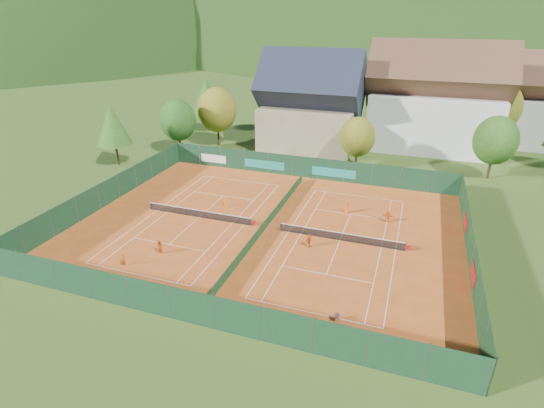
{
  "coord_description": "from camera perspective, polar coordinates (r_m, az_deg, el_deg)",
  "views": [
    {
      "loc": [
        13.75,
        -37.66,
        21.4
      ],
      "look_at": [
        0.0,
        2.0,
        2.0
      ],
      "focal_mm": 28.0,
      "sensor_mm": 36.0,
      "label": 1
    }
  ],
  "objects": [
    {
      "name": "court_divider",
      "position": [
        45.21,
        -0.83,
        -2.73
      ],
      "size": [
        0.03,
        28.8,
        1.0
      ],
      "color": "#163C1D",
      "rests_on": "ground"
    },
    {
      "name": "fence_west",
      "position": [
        54.35,
        -21.09,
        1.58
      ],
      "size": [
        0.04,
        32.0,
        3.0
      ],
      "color": "#143820",
      "rests_on": "ground"
    },
    {
      "name": "tree_west_side",
      "position": [
        66.67,
        -20.67,
        9.93
      ],
      "size": [
        5.04,
        5.04,
        9.0
      ],
      "color": "#4A331A",
      "rests_on": "ground"
    },
    {
      "name": "mountain_backdrop",
      "position": [
        278.32,
        22.05,
        10.36
      ],
      "size": [
        820.0,
        530.0,
        242.0
      ],
      "color": "black",
      "rests_on": "ground"
    },
    {
      "name": "hotel_block_b",
      "position": [
        84.56,
        30.53,
        11.4
      ],
      "size": [
        17.28,
        10.0,
        15.5
      ],
      "color": "silver",
      "rests_on": "ground"
    },
    {
      "name": "player_left_near",
      "position": [
        41.11,
        -19.38,
        -7.11
      ],
      "size": [
        0.55,
        0.55,
        1.28
      ],
      "primitive_type": "imported",
      "rotation": [
        0.0,
        0.0,
        0.78
      ],
      "color": "orange",
      "rests_on": "ground"
    },
    {
      "name": "player_left_mid",
      "position": [
        41.93,
        -14.85,
        -5.69
      ],
      "size": [
        0.8,
        0.69,
        1.42
      ],
      "primitive_type": "imported",
      "rotation": [
        0.0,
        0.0,
        -0.25
      ],
      "color": "#DD5313",
      "rests_on": "ground"
    },
    {
      "name": "fence_east",
      "position": [
        43.1,
        25.17,
        -5.31
      ],
      "size": [
        0.09,
        32.0,
        3.0
      ],
      "color": "#14371A",
      "rests_on": "ground"
    },
    {
      "name": "tree_center",
      "position": [
        62.43,
        11.42,
        8.82
      ],
      "size": [
        5.01,
        5.01,
        7.6
      ],
      "color": "#4D351B",
      "rests_on": "ground"
    },
    {
      "name": "loose_ball_0",
      "position": [
        42.11,
        -14.53,
        -6.58
      ],
      "size": [
        0.07,
        0.07,
        0.07
      ],
      "primitive_type": "sphere",
      "color": "#CCD833",
      "rests_on": "ground"
    },
    {
      "name": "clay_pad",
      "position": [
        45.44,
        -0.83,
        -3.28
      ],
      "size": [
        40.0,
        32.0,
        0.01
      ],
      "primitive_type": "cube",
      "color": "#B14D1A",
      "rests_on": "ground"
    },
    {
      "name": "tree_west_front",
      "position": [
        69.71,
        -12.57,
        10.95
      ],
      "size": [
        5.72,
        5.72,
        8.69
      ],
      "color": "#422E17",
      "rests_on": "ground"
    },
    {
      "name": "court_markings_left",
      "position": [
        48.47,
        -9.76,
        -1.77
      ],
      "size": [
        11.03,
        23.83,
        0.0
      ],
      "color": "white",
      "rests_on": "ground"
    },
    {
      "name": "fence_north",
      "position": [
        58.97,
        4.05,
        4.99
      ],
      "size": [
        40.0,
        0.1,
        3.0
      ],
      "color": "#133520",
      "rests_on": "ground"
    },
    {
      "name": "ground",
      "position": [
        45.46,
        -0.83,
        -3.31
      ],
      "size": [
        600.0,
        600.0,
        0.0
      ],
      "primitive_type": "plane",
      "color": "#2F4C17",
      "rests_on": "ground"
    },
    {
      "name": "fence_south",
      "position": [
        32.47,
        -10.76,
        -13.52
      ],
      "size": [
        40.0,
        0.04,
        3.0
      ],
      "color": "#13351D",
      "rests_on": "ground"
    },
    {
      "name": "player_right_far_a",
      "position": [
        49.25,
        10.04,
        -0.44
      ],
      "size": [
        0.71,
        0.46,
        1.43
      ],
      "primitive_type": "imported",
      "rotation": [
        0.0,
        0.0,
        3.15
      ],
      "color": "#FF5C16",
      "rests_on": "ground"
    },
    {
      "name": "tree_west_back",
      "position": [
        82.31,
        -8.79,
        14.27
      ],
      "size": [
        5.6,
        5.6,
        10.0
      ],
      "color": "#49311A",
      "rests_on": "ground"
    },
    {
      "name": "court_markings_right",
      "position": [
        43.69,
        9.12,
        -4.85
      ],
      "size": [
        11.03,
        23.83,
        0.0
      ],
      "color": "white",
      "rests_on": "ground"
    },
    {
      "name": "tennis_net_right",
      "position": [
        43.43,
        9.37,
        -4.32
      ],
      "size": [
        13.3,
        0.1,
        1.02
      ],
      "color": "#59595B",
      "rests_on": "ground"
    },
    {
      "name": "player_left_far",
      "position": [
        50.51,
        -6.22,
        0.36
      ],
      "size": [
        0.86,
        0.56,
        1.25
      ],
      "primitive_type": "imported",
      "rotation": [
        0.0,
        0.0,
        3.27
      ],
      "color": "orange",
      "rests_on": "ground"
    },
    {
      "name": "player_right_far_b",
      "position": [
        48.16,
        15.28,
        -1.63
      ],
      "size": [
        1.28,
        0.48,
        1.36
      ],
      "primitive_type": "imported",
      "rotation": [
        0.0,
        0.0,
        3.08
      ],
      "color": "orange",
      "rests_on": "ground"
    },
    {
      "name": "loose_ball_2",
      "position": [
        50.5,
        0.86,
        -0.23
      ],
      "size": [
        0.07,
        0.07,
        0.07
      ],
      "primitive_type": "sphere",
      "color": "#CCD833",
      "rests_on": "ground"
    },
    {
      "name": "tree_east_back",
      "position": [
        79.98,
        28.17,
        11.39
      ],
      "size": [
        7.15,
        7.15,
        10.86
      ],
      "color": "#492C1A",
      "rests_on": "ground"
    },
    {
      "name": "tennis_net_left",
      "position": [
        48.18,
        -9.64,
        -1.27
      ],
      "size": [
        13.3,
        0.1,
        1.02
      ],
      "color": "#59595B",
      "rests_on": "ground"
    },
    {
      "name": "player_right_near",
      "position": [
        41.82,
        4.99,
        -4.93
      ],
      "size": [
        0.7,
        0.91,
        1.44
      ],
      "primitive_type": "imported",
      "rotation": [
        0.0,
        0.0,
        1.09
      ],
      "color": "#D65413",
      "rests_on": "ground"
    },
    {
      "name": "loose_ball_1",
      "position": [
        38.44,
        1.61,
        -8.98
      ],
      "size": [
        0.07,
        0.07,
        0.07
      ],
      "primitive_type": "sphere",
      "color": "#CCD833",
      "rests_on": "ground"
    },
    {
      "name": "tree_west_mid",
      "position": [
        72.77,
        -7.39,
        12.44
      ],
      "size": [
        6.44,
        6.44,
        9.78
      ],
      "color": "#4A331A",
      "rests_on": "ground"
    },
    {
      "name": "chalet",
      "position": [
        71.25,
        5.23,
        12.74
      ],
      "size": [
        16.2,
        12.0,
        16.0
      ],
      "color": "tan",
      "rests_on": "ground"
    },
    {
      "name": "ball_hopper",
      "position": [
        33.03,
        8.74,
        -14.67
      ],
      "size": [
        0.34,
        0.34,
        0.8
      ],
      "color": "slate",
      "rests_on": "ground"
    },
    {
      "name": "tree_east_front",
      "position": [
        64.52,
        27.85,
        7.57
      ],
      "size": [
        5.72,
        5.72,
        8.69
      ],
      "color": "#442B18",
      "rests_on": "ground"
    },
    {
      "name": "hotel_block_a",
      "position": [
        75.02,
        21.0,
        12.44
      ],
      "size": [
        21.6,
        11.0,
        17.25
      ],
      "color": "silver",
      "rests_on": "ground"
    }
  ]
}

